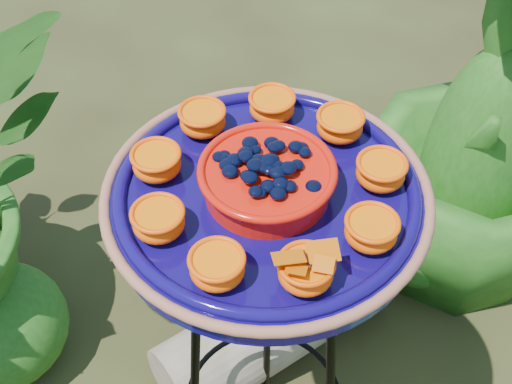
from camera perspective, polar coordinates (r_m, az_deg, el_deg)
tripod_stand at (r=1.31m, az=0.68°, el=-11.69°), size 0.40×0.40×0.88m
feeder_dish at (r=1.00m, az=0.88°, el=-0.08°), size 0.55×0.55×0.11m
driftwood_log at (r=1.84m, az=1.52°, el=-10.59°), size 0.65×0.43×0.21m
shrub_back_right at (r=1.80m, az=18.37°, el=5.51°), size 0.82×0.82×1.06m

